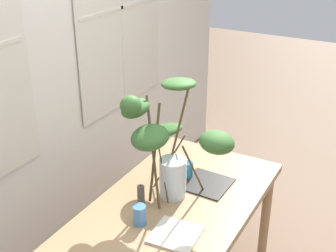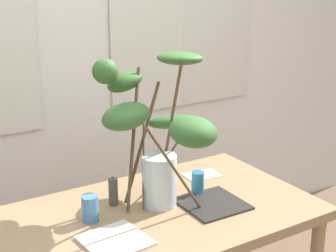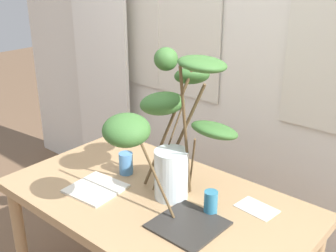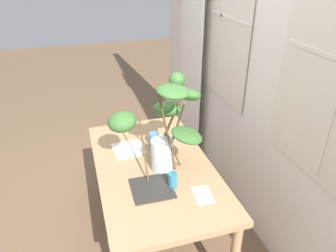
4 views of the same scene
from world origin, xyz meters
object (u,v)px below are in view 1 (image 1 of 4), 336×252
at_px(dining_table, 175,214).
at_px(plate_square_left, 175,234).
at_px(vase_with_branches, 170,141).
at_px(drinking_glass_blue_left, 140,215).
at_px(drinking_glass_blue_right, 188,170).
at_px(pillar_candle, 141,196).
at_px(plate_square_right, 207,184).

bearing_deg(dining_table, plate_square_left, -151.52).
xyz_separation_m(vase_with_branches, drinking_glass_blue_left, (-0.33, 0.01, -0.31)).
distance_m(drinking_glass_blue_right, pillar_candle, 0.42).
bearing_deg(pillar_candle, plate_square_right, -32.20).
height_order(plate_square_left, plate_square_right, plate_square_left).
distance_m(vase_with_branches, drinking_glass_blue_right, 0.39).
height_order(dining_table, plate_square_left, plate_square_left).
xyz_separation_m(vase_with_branches, drinking_glass_blue_right, (0.23, -0.01, -0.31)).
relative_size(drinking_glass_blue_left, drinking_glass_blue_right, 1.07).
height_order(vase_with_branches, drinking_glass_blue_left, vase_with_branches).
bearing_deg(plate_square_left, pillar_candle, 64.61).
bearing_deg(plate_square_left, plate_square_right, 6.63).
distance_m(dining_table, plate_square_left, 0.32).
relative_size(vase_with_branches, drinking_glass_blue_right, 6.49).
relative_size(dining_table, vase_with_branches, 2.08).
distance_m(plate_square_left, pillar_candle, 0.35).
relative_size(drinking_glass_blue_left, plate_square_left, 0.48).
relative_size(dining_table, plate_square_left, 6.04).
bearing_deg(drinking_glass_blue_right, drinking_glass_blue_left, 178.44).
distance_m(drinking_glass_blue_left, plate_square_right, 0.57).
bearing_deg(plate_square_left, dining_table, 28.48).
distance_m(dining_table, pillar_candle, 0.25).
xyz_separation_m(drinking_glass_blue_right, plate_square_right, (-0.02, -0.14, -0.05)).
xyz_separation_m(dining_table, pillar_candle, (-0.12, 0.16, 0.15)).
relative_size(dining_table, drinking_glass_blue_right, 13.51).
height_order(plate_square_left, pillar_candle, pillar_candle).
bearing_deg(pillar_candle, drinking_glass_blue_right, -14.22).
relative_size(drinking_glass_blue_right, plate_square_right, 0.39).
distance_m(dining_table, drinking_glass_blue_left, 0.32).
bearing_deg(vase_with_branches, plate_square_right, -34.61).
distance_m(dining_table, vase_with_branches, 0.46).
xyz_separation_m(dining_table, drinking_glass_blue_left, (-0.28, 0.07, 0.14)).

